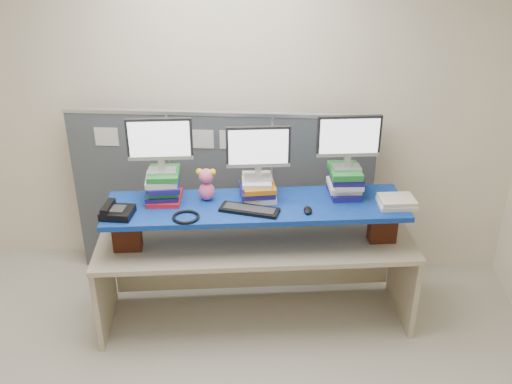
# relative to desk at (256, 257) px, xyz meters

# --- Properties ---
(room) EXTENTS (5.00, 4.00, 2.80)m
(room) POSITION_rel_desk_xyz_m (-0.35, -1.10, 0.81)
(room) COLOR #F4E5C9
(room) RESTS_ON ground
(cubicle_partition) EXTENTS (2.60, 0.06, 1.53)m
(cubicle_partition) POSITION_rel_desk_xyz_m (-0.35, 0.68, 0.18)
(cubicle_partition) COLOR #3D4248
(cubicle_partition) RESTS_ON ground
(desk) EXTENTS (2.48, 1.02, 0.73)m
(desk) POSITION_rel_desk_xyz_m (0.00, 0.00, 0.00)
(desk) COLOR #B9AB8D
(desk) RESTS_ON ground
(brick_pier_left) EXTENTS (0.22, 0.14, 0.28)m
(brick_pier_left) POSITION_rel_desk_xyz_m (-0.94, -0.18, 0.29)
(brick_pier_left) COLOR maroon
(brick_pier_left) RESTS_ON desk
(brick_pier_right) EXTENTS (0.22, 0.14, 0.28)m
(brick_pier_right) POSITION_rel_desk_xyz_m (0.95, 0.08, 0.29)
(brick_pier_right) COLOR maroon
(brick_pier_right) RESTS_ON desk
(blue_board) EXTENTS (2.27, 0.84, 0.04)m
(blue_board) POSITION_rel_desk_xyz_m (-0.00, 0.00, 0.45)
(blue_board) COLOR navy
(blue_board) RESTS_ON brick_pier_left
(book_stack_left) EXTENTS (0.30, 0.33, 0.23)m
(book_stack_left) POSITION_rel_desk_xyz_m (-0.69, 0.03, 0.58)
(book_stack_left) COLOR red
(book_stack_left) RESTS_ON blue_board
(book_stack_center) EXTENTS (0.30, 0.33, 0.15)m
(book_stack_center) POSITION_rel_desk_xyz_m (0.01, 0.12, 0.54)
(book_stack_center) COLOR silver
(book_stack_center) RESTS_ON blue_board
(book_stack_right) EXTENTS (0.27, 0.32, 0.22)m
(book_stack_right) POSITION_rel_desk_xyz_m (0.66, 0.21, 0.58)
(book_stack_right) COLOR navy
(book_stack_right) RESTS_ON blue_board
(monitor_left) EXTENTS (0.47, 0.16, 0.41)m
(monitor_left) POSITION_rel_desk_xyz_m (-0.69, 0.03, 0.93)
(monitor_left) COLOR #ABABB0
(monitor_left) RESTS_ON book_stack_left
(monitor_center) EXTENTS (0.47, 0.16, 0.41)m
(monitor_center) POSITION_rel_desk_xyz_m (0.01, 0.12, 0.85)
(monitor_center) COLOR #ABABB0
(monitor_center) RESTS_ON book_stack_center
(monitor_right) EXTENTS (0.47, 0.16, 0.41)m
(monitor_right) POSITION_rel_desk_xyz_m (0.66, 0.21, 0.92)
(monitor_right) COLOR #ABABB0
(monitor_right) RESTS_ON book_stack_right
(keyboard) EXTENTS (0.45, 0.23, 0.03)m
(keyboard) POSITION_rel_desk_xyz_m (-0.04, -0.11, 0.48)
(keyboard) COLOR black
(keyboard) RESTS_ON blue_board
(mouse) EXTENTS (0.09, 0.12, 0.03)m
(mouse) POSITION_rel_desk_xyz_m (0.38, -0.10, 0.48)
(mouse) COLOR black
(mouse) RESTS_ON blue_board
(desk_phone) EXTENTS (0.22, 0.20, 0.09)m
(desk_phone) POSITION_rel_desk_xyz_m (-0.97, -0.25, 0.50)
(desk_phone) COLOR black
(desk_phone) RESTS_ON blue_board
(headset) EXTENTS (0.23, 0.23, 0.02)m
(headset) POSITION_rel_desk_xyz_m (-0.48, -0.25, 0.48)
(headset) COLOR black
(headset) RESTS_ON blue_board
(plush_toy) EXTENTS (0.15, 0.11, 0.25)m
(plush_toy) POSITION_rel_desk_xyz_m (-0.37, 0.05, 0.59)
(plush_toy) COLOR #FC5F95
(plush_toy) RESTS_ON blue_board
(binder_stack) EXTENTS (0.29, 0.25, 0.06)m
(binder_stack) POSITION_rel_desk_xyz_m (1.03, 0.05, 0.50)
(binder_stack) COLOR beige
(binder_stack) RESTS_ON blue_board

